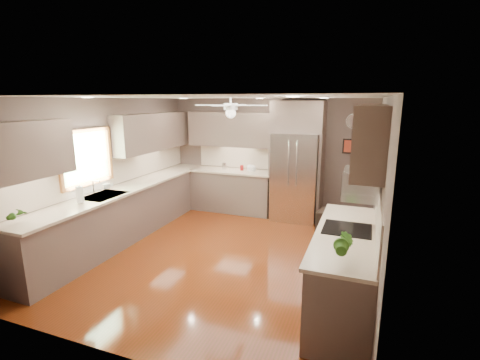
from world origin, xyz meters
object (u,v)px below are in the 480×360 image
Objects in this scene: potted_plant_right at (343,244)px; canister_b at (224,166)px; potted_plant_left at (16,214)px; refrigerator at (296,163)px; bowl at (251,170)px; soap_bottle at (107,186)px; stool at (330,223)px; canister_d at (242,168)px; paper_towel at (80,194)px; microwave at (361,184)px.

canister_b is at bearing 126.87° from potted_plant_right.
refrigerator is at bearing 57.58° from potted_plant_left.
soap_bottle is at bearing -125.48° from bowl.
potted_plant_left is (0.13, -1.75, 0.06)m from soap_bottle.
canister_b reaches higher than stool.
potted_plant_right is 4.43m from bowl.
canister_d is 2.32m from stool.
potted_plant_right is at bearing -8.94° from paper_towel.
canister_d is (0.42, 0.00, -0.01)m from canister_b.
potted_plant_right is 0.63× the size of microwave.
soap_bottle is 4.02m from stool.
canister_b is 0.06× the size of refrigerator.
paper_towel is at bearing -173.64° from microwave.
microwave is at bearing -49.93° from bowl.
paper_towel is at bearing -113.46° from canister_d.
refrigerator is (2.64, 4.16, 0.10)m from potted_plant_left.
canister_b is at bearing 177.43° from refrigerator.
potted_plant_right reaches higher than stool.
canister_b is at bearing -179.80° from canister_d.
canister_d is 4.46m from potted_plant_left.
soap_bottle is at bearing 101.04° from paper_towel.
potted_plant_left reaches higher than stool.
potted_plant_left is 3.88m from potted_plant_right.
soap_bottle is 0.65× the size of paper_towel.
microwave is (2.98, -2.78, 0.47)m from canister_b.
soap_bottle is at bearing 94.28° from potted_plant_left.
canister_b is 2.72m from soap_bottle.
bowl is at bearing 120.27° from potted_plant_right.
potted_plant_left is at bearing -122.42° from refrigerator.
microwave is 4.00m from paper_towel.
canister_d reaches higher than bowl.
potted_plant_left is 1.28× the size of bowl.
potted_plant_right is 3.16m from stool.
potted_plant_left is at bearing -103.18° from canister_b.
stool is at bearing 97.84° from potted_plant_right.
soap_bottle is 0.76× the size of bowl.
potted_plant_left is 4.53m from bowl.
soap_bottle is at bearing -139.07° from refrigerator.
canister_b is 0.31× the size of stool.
soap_bottle is 1.76m from potted_plant_left.
soap_bottle reaches higher than canister_b.
bowl is (0.64, -0.01, -0.04)m from canister_b.
microwave is at bearing -4.25° from soap_bottle.
canister_b is 0.27× the size of microwave.
potted_plant_right reaches higher than canister_b.
refrigerator is (1.65, -0.07, 0.18)m from canister_b.
potted_plant_left is 4.92m from refrigerator.
canister_b is 0.57× the size of paper_towel.
paper_towel is (-3.85, 0.60, -0.03)m from potted_plant_right.
soap_bottle is at bearing 161.32° from potted_plant_right.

